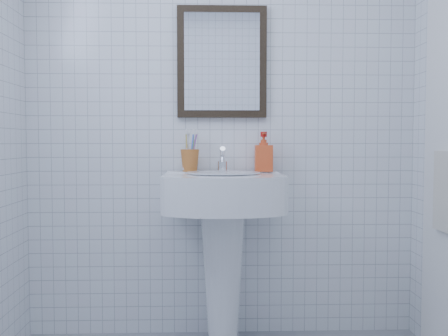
{
  "coord_description": "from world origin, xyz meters",
  "views": [
    {
      "loc": [
        -0.08,
        -1.64,
        1.1
      ],
      "look_at": [
        0.0,
        0.86,
        0.97
      ],
      "focal_mm": 40.0,
      "sensor_mm": 36.0,
      "label": 1
    }
  ],
  "objects": [
    {
      "name": "wall_mirror",
      "position": [
        -0.0,
        1.18,
        1.55
      ],
      "size": [
        0.5,
        0.04,
        0.62
      ],
      "color": "black",
      "rests_on": "wall_back"
    },
    {
      "name": "wall_back",
      "position": [
        0.0,
        1.2,
        1.25
      ],
      "size": [
        2.2,
        0.02,
        2.5
      ],
      "primitive_type": "cube",
      "color": "white",
      "rests_on": "ground"
    },
    {
      "name": "toothbrush_cup",
      "position": [
        -0.18,
        1.1,
        1.0
      ],
      "size": [
        0.12,
        0.12,
        0.12
      ],
      "primitive_type": null,
      "rotation": [
        0.0,
        0.0,
        0.22
      ],
      "color": "#B76327",
      "rests_on": "washbasin"
    },
    {
      "name": "faucet",
      "position": [
        -0.0,
        1.1,
        0.99
      ],
      "size": [
        0.06,
        0.12,
        0.14
      ],
      "color": "white",
      "rests_on": "washbasin"
    },
    {
      "name": "soap_dispenser",
      "position": [
        0.23,
        1.11,
        1.05
      ],
      "size": [
        0.1,
        0.1,
        0.22
      ],
      "primitive_type": "imported",
      "rotation": [
        0.0,
        0.0,
        -0.04
      ],
      "color": "red",
      "rests_on": "washbasin"
    },
    {
      "name": "hand_towel",
      "position": [
        1.04,
        0.69,
        0.87
      ],
      "size": [
        0.03,
        0.16,
        0.38
      ],
      "primitive_type": "cube",
      "color": "silver",
      "rests_on": "towel_ring"
    },
    {
      "name": "washbasin",
      "position": [
        -0.0,
        0.99,
        0.64
      ],
      "size": [
        0.62,
        0.45,
        0.95
      ],
      "color": "white",
      "rests_on": "ground"
    }
  ]
}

